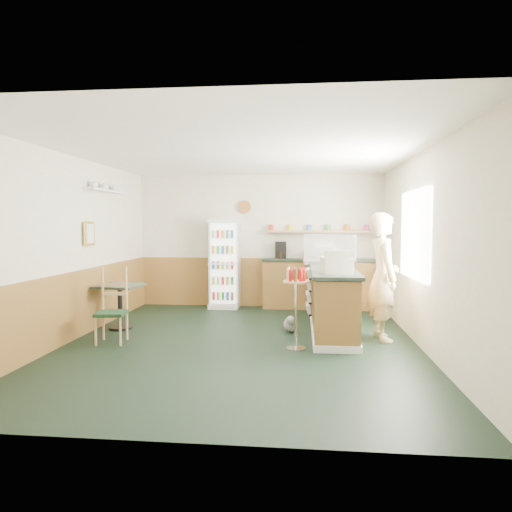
# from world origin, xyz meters

# --- Properties ---
(ground) EXTENTS (6.00, 6.00, 0.00)m
(ground) POSITION_xyz_m (0.00, 0.00, 0.00)
(ground) COLOR black
(ground) RESTS_ON ground
(room_envelope) EXTENTS (5.04, 6.02, 2.72)m
(room_envelope) POSITION_xyz_m (-0.23, 0.73, 1.52)
(room_envelope) COLOR beige
(room_envelope) RESTS_ON ground
(service_counter) EXTENTS (0.68, 3.01, 1.01)m
(service_counter) POSITION_xyz_m (1.35, 1.07, 0.46)
(service_counter) COLOR olive
(service_counter) RESTS_ON ground
(back_counter) EXTENTS (2.24, 0.42, 1.69)m
(back_counter) POSITION_xyz_m (1.19, 2.80, 0.55)
(back_counter) COLOR olive
(back_counter) RESTS_ON ground
(drinks_fridge) EXTENTS (0.60, 0.52, 1.81)m
(drinks_fridge) POSITION_xyz_m (-0.69, 2.74, 0.90)
(drinks_fridge) COLOR silver
(drinks_fridge) RESTS_ON ground
(display_case) EXTENTS (0.89, 0.47, 0.51)m
(display_case) POSITION_xyz_m (1.35, 1.64, 1.26)
(display_case) COLOR silver
(display_case) RESTS_ON service_counter
(cash_register) EXTENTS (0.44, 0.46, 0.23)m
(cash_register) POSITION_xyz_m (1.35, 0.04, 1.12)
(cash_register) COLOR beige
(cash_register) RESTS_ON service_counter
(shopkeeper) EXTENTS (0.53, 0.68, 1.86)m
(shopkeeper) POSITION_xyz_m (2.05, 0.40, 0.93)
(shopkeeper) COLOR tan
(shopkeeper) RESTS_ON ground
(condiment_stand) EXTENTS (0.35, 0.35, 1.09)m
(condiment_stand) POSITION_xyz_m (0.80, -0.24, 0.74)
(condiment_stand) COLOR silver
(condiment_stand) RESTS_ON ground
(newspaper_rack) EXTENTS (0.09, 0.47, 0.75)m
(newspaper_rack) POSITION_xyz_m (0.99, 1.08, 0.60)
(newspaper_rack) COLOR black
(newspaper_rack) RESTS_ON ground
(cafe_table) EXTENTS (0.73, 0.73, 0.72)m
(cafe_table) POSITION_xyz_m (-2.05, 0.69, 0.51)
(cafe_table) COLOR black
(cafe_table) RESTS_ON ground
(cafe_chair) EXTENTS (0.44, 0.44, 1.07)m
(cafe_chair) POSITION_xyz_m (-1.83, -0.08, 0.56)
(cafe_chair) COLOR black
(cafe_chair) RESTS_ON ground
(dog_doorstop) EXTENTS (0.23, 0.30, 0.28)m
(dog_doorstop) POSITION_xyz_m (0.71, 0.73, 0.13)
(dog_doorstop) COLOR gray
(dog_doorstop) RESTS_ON ground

